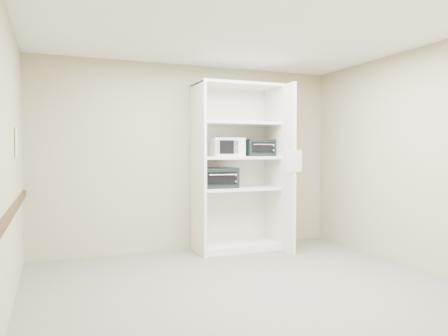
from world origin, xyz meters
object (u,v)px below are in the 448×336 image
object	(u,v)px
shelving_unit	(240,173)
microwave	(227,147)
toaster_oven_upper	(258,148)
toaster_oven_lower	(218,178)

from	to	relation	value
shelving_unit	microwave	world-z (taller)	shelving_unit
toaster_oven_upper	shelving_unit	bearing A→B (deg)	-177.36
toaster_oven_upper	toaster_oven_lower	world-z (taller)	toaster_oven_upper
toaster_oven_upper	toaster_oven_lower	xyz separation A→B (m)	(-0.65, -0.03, -0.43)
shelving_unit	toaster_oven_lower	size ratio (longest dim) A/B	4.68
microwave	toaster_oven_lower	distance (m)	0.47
shelving_unit	toaster_oven_upper	world-z (taller)	shelving_unit
shelving_unit	toaster_oven_lower	distance (m)	0.36
shelving_unit	toaster_oven_upper	bearing A→B (deg)	4.62
toaster_oven_upper	toaster_oven_lower	bearing A→B (deg)	-179.12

